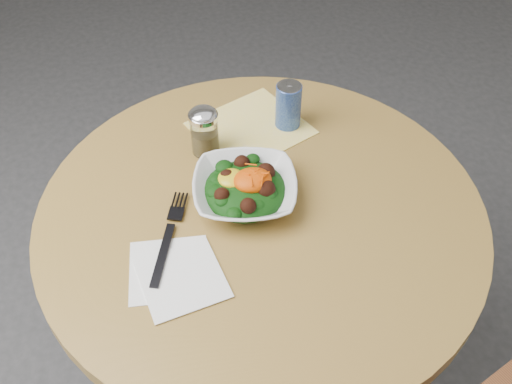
# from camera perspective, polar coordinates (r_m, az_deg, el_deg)

# --- Properties ---
(ground) EXTENTS (6.00, 6.00, 0.00)m
(ground) POSITION_cam_1_polar(r_m,az_deg,el_deg) (1.77, 0.35, -18.05)
(ground) COLOR #2F2F32
(ground) RESTS_ON ground
(table) EXTENTS (0.90, 0.90, 0.75)m
(table) POSITION_cam_1_polar(r_m,az_deg,el_deg) (1.30, 0.46, -7.31)
(table) COLOR black
(table) RESTS_ON ground
(cloth_napkin) EXTENTS (0.30, 0.29, 0.00)m
(cloth_napkin) POSITION_cam_1_polar(r_m,az_deg,el_deg) (1.32, -0.53, 6.41)
(cloth_napkin) COLOR yellow
(cloth_napkin) RESTS_ON table
(paper_napkins) EXTENTS (0.18, 0.19, 0.00)m
(paper_napkins) POSITION_cam_1_polar(r_m,az_deg,el_deg) (1.05, -8.04, -8.14)
(paper_napkins) COLOR white
(paper_napkins) RESTS_ON table
(salad_bowl) EXTENTS (0.25, 0.25, 0.08)m
(salad_bowl) POSITION_cam_1_polar(r_m,az_deg,el_deg) (1.14, -1.10, 0.33)
(salad_bowl) COLOR silver
(salad_bowl) RESTS_ON table
(fork) EXTENTS (0.10, 0.23, 0.00)m
(fork) POSITION_cam_1_polar(r_m,az_deg,el_deg) (1.10, -8.65, -4.13)
(fork) COLOR black
(fork) RESTS_ON table
(spice_shaker) EXTENTS (0.06, 0.06, 0.11)m
(spice_shaker) POSITION_cam_1_polar(r_m,az_deg,el_deg) (1.23, -5.18, 6.03)
(spice_shaker) COLOR silver
(spice_shaker) RESTS_ON table
(beverage_can) EXTENTS (0.06, 0.06, 0.11)m
(beverage_can) POSITION_cam_1_polar(r_m,az_deg,el_deg) (1.30, 3.25, 8.61)
(beverage_can) COLOR navy
(beverage_can) RESTS_ON table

